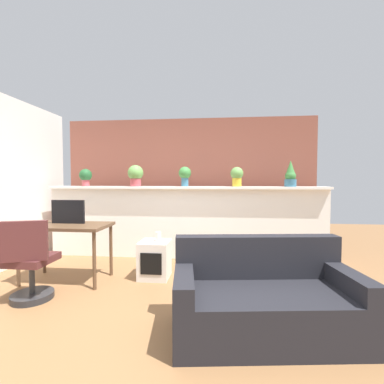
% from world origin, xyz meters
% --- Properties ---
extents(ground_plane, '(12.00, 12.00, 0.00)m').
position_xyz_m(ground_plane, '(0.00, 0.00, 0.00)').
color(ground_plane, brown).
extents(divider_wall, '(4.72, 0.16, 1.19)m').
position_xyz_m(divider_wall, '(0.00, 2.00, 0.59)').
color(divider_wall, white).
rests_on(divider_wall, ground).
extents(plant_shelf, '(4.72, 0.29, 0.04)m').
position_xyz_m(plant_shelf, '(0.00, 1.96, 1.21)').
color(plant_shelf, white).
rests_on(plant_shelf, divider_wall).
extents(brick_wall_behind, '(4.72, 0.10, 2.50)m').
position_xyz_m(brick_wall_behind, '(0.00, 2.60, 1.25)').
color(brick_wall_behind, brown).
rests_on(brick_wall_behind, ground).
extents(potted_plant_0, '(0.22, 0.22, 0.30)m').
position_xyz_m(potted_plant_0, '(-1.75, 1.97, 1.40)').
color(potted_plant_0, '#B7474C').
rests_on(potted_plant_0, plant_shelf).
extents(potted_plant_1, '(0.26, 0.26, 0.36)m').
position_xyz_m(potted_plant_1, '(-0.83, 1.93, 1.43)').
color(potted_plant_1, '#B7474C').
rests_on(potted_plant_1, plant_shelf).
extents(potted_plant_2, '(0.21, 0.21, 0.33)m').
position_xyz_m(potted_plant_2, '(0.02, 1.96, 1.43)').
color(potted_plant_2, '#386B84').
rests_on(potted_plant_2, plant_shelf).
extents(potted_plant_3, '(0.21, 0.21, 0.32)m').
position_xyz_m(potted_plant_3, '(0.88, 1.93, 1.41)').
color(potted_plant_3, gold).
rests_on(potted_plant_3, plant_shelf).
extents(potted_plant_4, '(0.19, 0.19, 0.42)m').
position_xyz_m(potted_plant_4, '(1.74, 1.94, 1.41)').
color(potted_plant_4, '#386B84').
rests_on(potted_plant_4, plant_shelf).
extents(desk, '(1.10, 0.60, 0.75)m').
position_xyz_m(desk, '(-1.41, 0.79, 0.67)').
color(desk, brown).
rests_on(desk, ground).
extents(tv_monitor, '(0.45, 0.04, 0.32)m').
position_xyz_m(tv_monitor, '(-1.43, 0.87, 0.91)').
color(tv_monitor, black).
rests_on(tv_monitor, desk).
extents(office_chair, '(0.50, 0.50, 0.91)m').
position_xyz_m(office_chair, '(-1.46, 0.16, 0.39)').
color(office_chair, '#262628').
rests_on(office_chair, ground).
extents(side_cube_shelf, '(0.40, 0.41, 0.50)m').
position_xyz_m(side_cube_shelf, '(-0.28, 1.01, 0.25)').
color(side_cube_shelf, silver).
rests_on(side_cube_shelf, ground).
extents(vase_on_shelf, '(0.08, 0.08, 0.13)m').
position_xyz_m(vase_on_shelf, '(-0.23, 1.02, 0.56)').
color(vase_on_shelf, silver).
rests_on(vase_on_shelf, side_cube_shelf).
extents(couch, '(1.64, 0.95, 0.80)m').
position_xyz_m(couch, '(0.99, -0.18, 0.28)').
color(couch, black).
rests_on(couch, ground).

